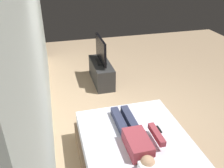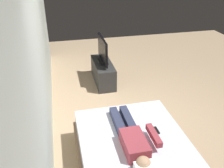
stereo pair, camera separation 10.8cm
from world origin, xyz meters
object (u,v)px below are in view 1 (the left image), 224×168
object	(u,v)px
person	(135,137)
tv	(101,51)
remote	(159,129)
bed	(138,158)
tv_stand	(101,73)

from	to	relation	value
person	tv	xyz separation A→B (m)	(2.75, -0.15, 0.16)
remote	tv	xyz separation A→B (m)	(2.60, 0.25, 0.24)
bed	person	size ratio (longest dim) A/B	1.52
bed	remote	size ratio (longest dim) A/B	12.77
remote	bed	bearing A→B (deg)	116.52
remote	tv_stand	distance (m)	2.63
bed	person	world-z (taller)	person
tv_stand	person	bearing A→B (deg)	176.86
bed	person	bearing A→B (deg)	56.75
bed	tv	world-z (taller)	tv
tv_stand	tv	xyz separation A→B (m)	(-0.00, 0.00, 0.53)
tv_stand	tv	size ratio (longest dim) A/B	1.25
person	tv_stand	xyz separation A→B (m)	(2.75, -0.15, -0.37)
bed	tv_stand	size ratio (longest dim) A/B	1.74
tv_stand	bed	bearing A→B (deg)	177.80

